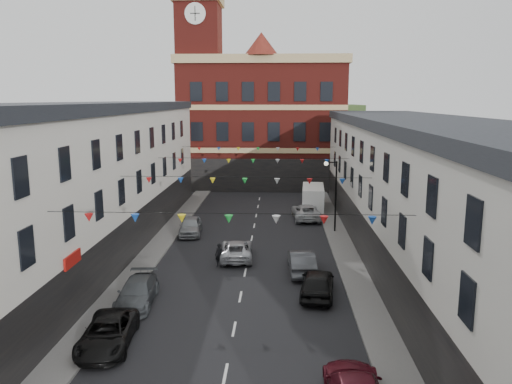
% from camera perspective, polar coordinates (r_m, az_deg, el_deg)
% --- Properties ---
extents(ground, '(160.00, 160.00, 0.00)m').
position_cam_1_polar(ground, '(28.63, -1.80, -11.89)').
color(ground, black).
rests_on(ground, ground).
extents(pavement_left, '(1.80, 64.00, 0.15)m').
position_cam_1_polar(pavement_left, '(31.69, -14.24, -9.82)').
color(pavement_left, '#605E5B').
rests_on(pavement_left, ground).
extents(pavement_right, '(1.80, 64.00, 0.15)m').
position_cam_1_polar(pavement_right, '(30.77, 11.64, -10.33)').
color(pavement_right, '#605E5B').
rests_on(pavement_right, ground).
extents(terrace_left, '(8.40, 56.00, 10.70)m').
position_cam_1_polar(terrace_left, '(31.19, -23.83, -0.66)').
color(terrace_left, silver).
rests_on(terrace_left, ground).
extents(terrace_right, '(8.40, 56.00, 9.70)m').
position_cam_1_polar(terrace_right, '(29.68, 21.63, -2.02)').
color(terrace_right, beige).
rests_on(terrace_right, ground).
extents(civic_building, '(20.60, 13.30, 18.50)m').
position_cam_1_polar(civic_building, '(64.42, 0.75, 8.07)').
color(civic_building, maroon).
rests_on(civic_building, ground).
extents(clock_tower, '(5.60, 5.60, 30.00)m').
position_cam_1_polar(clock_tower, '(62.25, -6.46, 14.18)').
color(clock_tower, maroon).
rests_on(clock_tower, ground).
extents(distant_hill, '(40.00, 14.00, 10.00)m').
position_cam_1_polar(distant_hill, '(88.79, -1.35, 6.73)').
color(distant_hill, '#365327').
rests_on(distant_hill, ground).
extents(street_lamp, '(1.10, 0.36, 6.00)m').
position_cam_1_polar(street_lamp, '(41.23, 8.79, 0.62)').
color(street_lamp, black).
rests_on(street_lamp, ground).
extents(car_left_c, '(2.54, 4.80, 1.29)m').
position_cam_1_polar(car_left_c, '(24.10, -16.59, -15.18)').
color(car_left_c, black).
rests_on(car_left_c, ground).
extents(car_left_d, '(2.18, 4.71, 1.33)m').
position_cam_1_polar(car_left_d, '(28.20, -13.43, -11.09)').
color(car_left_d, '#464B4F').
rests_on(car_left_d, ground).
extents(car_left_e, '(2.08, 4.38, 1.44)m').
position_cam_1_polar(car_left_e, '(41.25, -7.49, -3.86)').
color(car_left_e, '#9DA2A6').
rests_on(car_left_e, ground).
extents(car_right_d, '(2.33, 4.69, 1.54)m').
position_cam_1_polar(car_right_d, '(28.69, 7.03, -10.27)').
color(car_right_d, black).
rests_on(car_right_d, ground).
extents(car_right_e, '(1.77, 4.57, 1.48)m').
position_cam_1_polar(car_right_e, '(32.23, 5.22, -7.92)').
color(car_right_e, '#46484D').
rests_on(car_right_e, ground).
extents(car_right_f, '(2.70, 5.25, 1.42)m').
position_cam_1_polar(car_right_f, '(46.24, 5.73, -2.27)').
color(car_right_f, silver).
rests_on(car_right_f, ground).
extents(moving_car, '(2.42, 4.77, 1.29)m').
position_cam_1_polar(moving_car, '(34.89, -2.24, -6.60)').
color(moving_car, silver).
rests_on(moving_car, ground).
extents(white_van, '(2.41, 5.53, 2.39)m').
position_cam_1_polar(white_van, '(50.19, 6.53, -0.69)').
color(white_van, white).
rests_on(white_van, ground).
extents(pedestrian, '(0.68, 0.57, 1.60)m').
position_cam_1_polar(pedestrian, '(33.24, -4.22, -7.22)').
color(pedestrian, black).
rests_on(pedestrian, ground).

